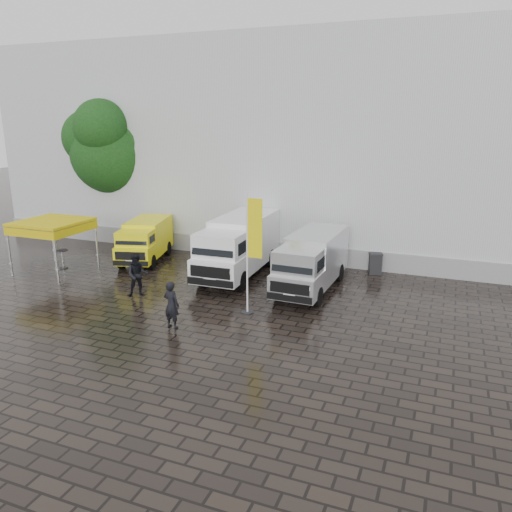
{
  "coord_description": "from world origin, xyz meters",
  "views": [
    {
      "loc": [
        7.86,
        -17.26,
        7.57
      ],
      "look_at": [
        0.17,
        2.2,
        1.81
      ],
      "focal_mm": 35.0,
      "sensor_mm": 36.0,
      "label": 1
    }
  ],
  "objects_px": {
    "flagpole": "(251,248)",
    "cocktail_table": "(63,259)",
    "canopy_tent": "(51,224)",
    "van_silver": "(311,263)",
    "person_front": "(171,305)",
    "wheelie_bin": "(375,263)",
    "van_white": "(238,247)",
    "person_tent": "(138,275)",
    "van_yellow": "(145,241)"
  },
  "relations": [
    {
      "from": "van_white",
      "to": "wheelie_bin",
      "type": "height_order",
      "value": "van_white"
    },
    {
      "from": "van_white",
      "to": "wheelie_bin",
      "type": "bearing_deg",
      "value": 22.04
    },
    {
      "from": "flagpole",
      "to": "person_front",
      "type": "relative_size",
      "value": 2.67
    },
    {
      "from": "canopy_tent",
      "to": "person_front",
      "type": "bearing_deg",
      "value": -23.58
    },
    {
      "from": "van_yellow",
      "to": "van_white",
      "type": "relative_size",
      "value": 0.72
    },
    {
      "from": "person_tent",
      "to": "cocktail_table",
      "type": "bearing_deg",
      "value": 127.29
    },
    {
      "from": "van_yellow",
      "to": "person_front",
      "type": "relative_size",
      "value": 2.62
    },
    {
      "from": "canopy_tent",
      "to": "flagpole",
      "type": "relative_size",
      "value": 0.65
    },
    {
      "from": "van_silver",
      "to": "person_front",
      "type": "distance_m",
      "value": 7.13
    },
    {
      "from": "van_yellow",
      "to": "cocktail_table",
      "type": "relative_size",
      "value": 4.81
    },
    {
      "from": "van_yellow",
      "to": "van_silver",
      "type": "height_order",
      "value": "van_silver"
    },
    {
      "from": "canopy_tent",
      "to": "wheelie_bin",
      "type": "relative_size",
      "value": 2.94
    },
    {
      "from": "wheelie_bin",
      "to": "person_front",
      "type": "relative_size",
      "value": 0.59
    },
    {
      "from": "wheelie_bin",
      "to": "person_front",
      "type": "height_order",
      "value": "person_front"
    },
    {
      "from": "wheelie_bin",
      "to": "person_tent",
      "type": "bearing_deg",
      "value": -157.69
    },
    {
      "from": "van_white",
      "to": "person_tent",
      "type": "distance_m",
      "value": 5.3
    },
    {
      "from": "person_tent",
      "to": "person_front",
      "type": "bearing_deg",
      "value": -71.67
    },
    {
      "from": "flagpole",
      "to": "cocktail_table",
      "type": "relative_size",
      "value": 4.91
    },
    {
      "from": "van_white",
      "to": "canopy_tent",
      "type": "bearing_deg",
      "value": -164.49
    },
    {
      "from": "person_front",
      "to": "person_tent",
      "type": "distance_m",
      "value": 4.06
    },
    {
      "from": "canopy_tent",
      "to": "person_tent",
      "type": "distance_m",
      "value": 6.5
    },
    {
      "from": "cocktail_table",
      "to": "person_tent",
      "type": "distance_m",
      "value": 6.47
    },
    {
      "from": "cocktail_table",
      "to": "person_tent",
      "type": "bearing_deg",
      "value": -18.92
    },
    {
      "from": "flagpole",
      "to": "wheelie_bin",
      "type": "bearing_deg",
      "value": 62.34
    },
    {
      "from": "van_white",
      "to": "person_tent",
      "type": "height_order",
      "value": "van_white"
    },
    {
      "from": "van_white",
      "to": "wheelie_bin",
      "type": "xyz_separation_m",
      "value": [
        6.31,
        2.79,
        -0.91
      ]
    },
    {
      "from": "cocktail_table",
      "to": "van_white",
      "type": "bearing_deg",
      "value": 14.34
    },
    {
      "from": "flagpole",
      "to": "person_front",
      "type": "distance_m",
      "value": 3.75
    },
    {
      "from": "van_yellow",
      "to": "wheelie_bin",
      "type": "xyz_separation_m",
      "value": [
        12.11,
        2.27,
        -0.57
      ]
    },
    {
      "from": "person_front",
      "to": "cocktail_table",
      "type": "bearing_deg",
      "value": -17.81
    },
    {
      "from": "van_yellow",
      "to": "van_silver",
      "type": "xyz_separation_m",
      "value": [
        9.75,
        -1.31,
        0.18
      ]
    },
    {
      "from": "flagpole",
      "to": "person_tent",
      "type": "relative_size",
      "value": 2.51
    },
    {
      "from": "van_white",
      "to": "flagpole",
      "type": "height_order",
      "value": "flagpole"
    },
    {
      "from": "person_front",
      "to": "wheelie_bin",
      "type": "bearing_deg",
      "value": -113.47
    },
    {
      "from": "van_yellow",
      "to": "flagpole",
      "type": "distance_m",
      "value": 9.82
    },
    {
      "from": "van_yellow",
      "to": "wheelie_bin",
      "type": "distance_m",
      "value": 12.33
    },
    {
      "from": "van_silver",
      "to": "cocktail_table",
      "type": "xyz_separation_m",
      "value": [
        -12.98,
        -1.51,
        -0.78
      ]
    },
    {
      "from": "canopy_tent",
      "to": "flagpole",
      "type": "xyz_separation_m",
      "value": [
        11.55,
        -1.64,
        0.23
      ]
    },
    {
      "from": "flagpole",
      "to": "person_front",
      "type": "xyz_separation_m",
      "value": [
        -2.22,
        -2.43,
        -1.8
      ]
    },
    {
      "from": "flagpole",
      "to": "cocktail_table",
      "type": "xyz_separation_m",
      "value": [
        -11.53,
        2.15,
        -2.21
      ]
    },
    {
      "from": "cocktail_table",
      "to": "wheelie_bin",
      "type": "height_order",
      "value": "wheelie_bin"
    },
    {
      "from": "van_yellow",
      "to": "van_white",
      "type": "xyz_separation_m",
      "value": [
        5.8,
        -0.52,
        0.34
      ]
    },
    {
      "from": "cocktail_table",
      "to": "person_front",
      "type": "xyz_separation_m",
      "value": [
        9.31,
        -4.59,
        0.42
      ]
    },
    {
      "from": "wheelie_bin",
      "to": "van_white",
      "type": "bearing_deg",
      "value": -171.75
    },
    {
      "from": "person_front",
      "to": "van_yellow",
      "type": "bearing_deg",
      "value": -42.21
    },
    {
      "from": "cocktail_table",
      "to": "wheelie_bin",
      "type": "bearing_deg",
      "value": 18.39
    },
    {
      "from": "canopy_tent",
      "to": "cocktail_table",
      "type": "distance_m",
      "value": 2.05
    },
    {
      "from": "canopy_tent",
      "to": "cocktail_table",
      "type": "height_order",
      "value": "canopy_tent"
    },
    {
      "from": "wheelie_bin",
      "to": "van_yellow",
      "type": "bearing_deg",
      "value": 175.02
    },
    {
      "from": "van_white",
      "to": "van_silver",
      "type": "xyz_separation_m",
      "value": [
        3.96,
        -0.79,
        -0.16
      ]
    }
  ]
}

